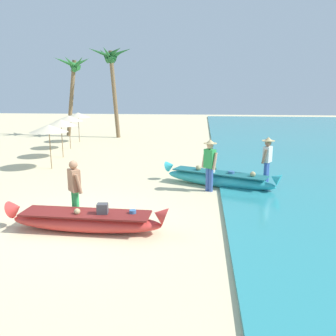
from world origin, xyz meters
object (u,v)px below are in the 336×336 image
boat_red_foreground (86,221)px  person_vendor_assistant (267,158)px  boat_cyan_midground (219,179)px  person_tourist_customer (75,187)px  person_vendor_hatted (210,162)px  palm_tree_tall_inland (112,63)px  palm_tree_leaning_seaward (73,71)px

boat_red_foreground → person_vendor_assistant: person_vendor_assistant is taller
boat_cyan_midground → person_tourist_customer: bearing=-136.6°
person_tourist_customer → boat_cyan_midground: bearing=43.4°
boat_red_foreground → person_tourist_customer: (-0.50, 0.68, 0.64)m
person_vendor_hatted → person_vendor_assistant: 2.14m
person_vendor_hatted → person_tourist_customer: 4.67m
person_vendor_hatted → palm_tree_tall_inland: (-6.54, 13.01, 4.08)m
boat_cyan_midground → palm_tree_tall_inland: 14.99m
person_vendor_hatted → palm_tree_tall_inland: size_ratio=0.28×
boat_red_foreground → palm_tree_tall_inland: bearing=101.9°
palm_tree_tall_inland → palm_tree_leaning_seaward: palm_tree_tall_inland is taller
person_vendor_hatted → palm_tree_leaning_seaward: palm_tree_leaning_seaward is taller
boat_red_foreground → palm_tree_tall_inland: size_ratio=0.65×
person_tourist_customer → person_vendor_assistant: person_vendor_assistant is taller
boat_cyan_midground → person_tourist_customer: person_tourist_customer is taller
person_tourist_customer → person_vendor_assistant: size_ratio=0.91×
boat_red_foreground → person_vendor_hatted: size_ratio=2.29×
person_vendor_hatted → person_vendor_assistant: bearing=20.3°
boat_red_foreground → palm_tree_tall_inland: palm_tree_tall_inland is taller
boat_red_foreground → person_tourist_customer: person_tourist_customer is taller
boat_red_foreground → person_vendor_hatted: 4.87m
boat_red_foreground → palm_tree_leaning_seaward: size_ratio=0.71×
palm_tree_leaning_seaward → boat_red_foreground: bearing=-69.5°
boat_red_foreground → palm_tree_leaning_seaward: (-6.48, 17.30, 4.36)m
person_vendor_hatted → palm_tree_leaning_seaward: bearing=125.0°
person_tourist_customer → palm_tree_tall_inland: bearing=100.6°
boat_cyan_midground → palm_tree_leaning_seaward: 16.85m
person_vendor_assistant → palm_tree_leaning_seaward: palm_tree_leaning_seaward is taller
boat_red_foreground → person_vendor_hatted: bearing=51.2°
person_vendor_hatted → palm_tree_leaning_seaward: size_ratio=0.31×
person_vendor_hatted → boat_red_foreground: bearing=-128.8°
boat_red_foreground → person_vendor_hatted: person_vendor_hatted is taller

